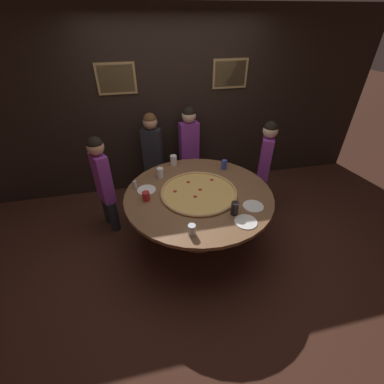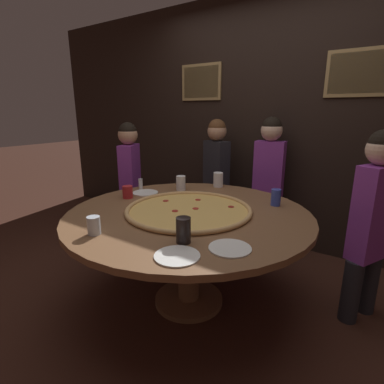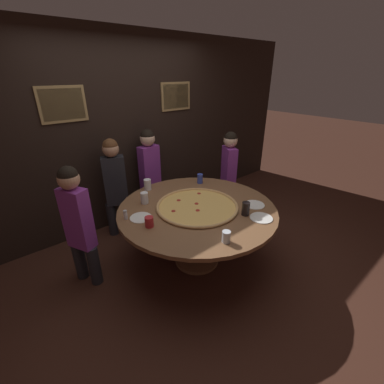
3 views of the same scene
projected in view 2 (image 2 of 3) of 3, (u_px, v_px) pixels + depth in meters
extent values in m
plane|color=#422319|center=(189.00, 301.00, 2.33)|extent=(24.00, 24.00, 0.00)
cube|color=black|center=(267.00, 124.00, 3.16)|extent=(6.40, 0.06, 2.60)
cube|color=#9E7F4C|center=(201.00, 82.00, 3.44)|extent=(0.52, 0.02, 0.40)
cube|color=#936B5B|center=(201.00, 82.00, 3.44)|extent=(0.46, 0.01, 0.34)
cube|color=#9E7F4C|center=(358.00, 73.00, 2.58)|extent=(0.52, 0.02, 0.40)
cube|color=slate|center=(358.00, 73.00, 2.57)|extent=(0.46, 0.01, 0.34)
cylinder|color=brown|center=(189.00, 214.00, 2.14)|extent=(1.73, 1.73, 0.04)
cylinder|color=brown|center=(189.00, 261.00, 2.24)|extent=(0.16, 0.16, 0.70)
cylinder|color=brown|center=(189.00, 299.00, 2.33)|extent=(0.52, 0.52, 0.04)
cylinder|color=#EAB75B|center=(188.00, 210.00, 2.14)|extent=(0.86, 0.86, 0.01)
torus|color=tan|center=(188.00, 209.00, 2.14)|extent=(0.90, 0.90, 0.03)
cylinder|color=#A8281E|center=(175.00, 211.00, 2.10)|extent=(0.04, 0.04, 0.00)
cylinder|color=#A8281E|center=(231.00, 207.00, 2.19)|extent=(0.04, 0.04, 0.00)
cylinder|color=#A8281E|center=(196.00, 209.00, 2.15)|extent=(0.04, 0.04, 0.00)
cylinder|color=#A8281E|center=(198.00, 200.00, 2.36)|extent=(0.04, 0.04, 0.00)
cylinder|color=#A8281E|center=(166.00, 201.00, 2.34)|extent=(0.04, 0.04, 0.00)
cylinder|color=white|center=(218.00, 180.00, 2.81)|extent=(0.09, 0.09, 0.14)
cylinder|color=white|center=(181.00, 183.00, 2.69)|extent=(0.08, 0.08, 0.13)
cylinder|color=black|center=(183.00, 230.00, 1.61)|extent=(0.08, 0.08, 0.14)
cylinder|color=#384CB7|center=(276.00, 197.00, 2.26)|extent=(0.07, 0.07, 0.13)
cylinder|color=#B22328|center=(127.00, 192.00, 2.45)|extent=(0.08, 0.08, 0.10)
cylinder|color=silver|center=(94.00, 225.00, 1.73)|extent=(0.08, 0.08, 0.11)
cylinder|color=white|center=(230.00, 248.00, 1.56)|extent=(0.22, 0.22, 0.01)
cylinder|color=white|center=(145.00, 193.00, 2.61)|extent=(0.22, 0.22, 0.01)
cylinder|color=white|center=(177.00, 256.00, 1.47)|extent=(0.23, 0.23, 0.01)
cylinder|color=silver|center=(141.00, 185.00, 2.73)|extent=(0.04, 0.04, 0.08)
cylinder|color=#B7B7BC|center=(140.00, 179.00, 2.72)|extent=(0.04, 0.04, 0.01)
cylinder|color=#232328|center=(221.00, 222.00, 3.34)|extent=(0.16, 0.16, 0.47)
cylinder|color=#232328|center=(209.00, 217.00, 3.50)|extent=(0.16, 0.16, 0.47)
cube|color=#232328|center=(216.00, 171.00, 3.27)|extent=(0.31, 0.24, 0.65)
sphere|color=tan|center=(217.00, 131.00, 3.16)|extent=(0.20, 0.20, 0.20)
sphere|color=brown|center=(217.00, 128.00, 3.15)|extent=(0.19, 0.19, 0.19)
cylinder|color=#232328|center=(275.00, 229.00, 3.12)|extent=(0.14, 0.14, 0.48)
cylinder|color=#232328|center=(255.00, 226.00, 3.21)|extent=(0.14, 0.14, 0.48)
cube|color=purple|center=(269.00, 175.00, 3.02)|extent=(0.30, 0.19, 0.67)
sphere|color=beige|center=(272.00, 130.00, 2.90)|extent=(0.21, 0.21, 0.21)
sphere|color=black|center=(272.00, 127.00, 2.89)|extent=(0.19, 0.19, 0.19)
cylinder|color=#232328|center=(130.00, 228.00, 3.19)|extent=(0.16, 0.16, 0.46)
cylinder|color=#232328|center=(136.00, 221.00, 3.39)|extent=(0.16, 0.16, 0.46)
cube|color=purple|center=(130.00, 175.00, 3.14)|extent=(0.25, 0.31, 0.64)
sphere|color=tan|center=(128.00, 135.00, 3.03)|extent=(0.20, 0.20, 0.20)
sphere|color=black|center=(128.00, 131.00, 3.02)|extent=(0.18, 0.18, 0.18)
cylinder|color=#232328|center=(369.00, 283.00, 2.17)|extent=(0.16, 0.16, 0.46)
cylinder|color=#232328|center=(351.00, 291.00, 2.07)|extent=(0.16, 0.16, 0.46)
cube|color=purple|center=(372.00, 213.00, 1.97)|extent=(0.25, 0.31, 0.64)
sphere|color=beige|center=(383.00, 150.00, 1.86)|extent=(0.20, 0.20, 0.20)
sphere|color=black|center=(384.00, 144.00, 1.85)|extent=(0.18, 0.18, 0.18)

